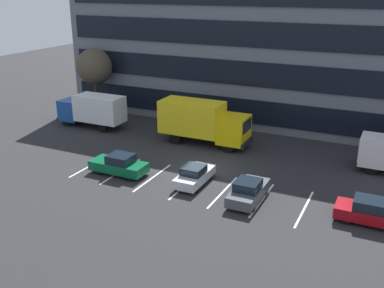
{
  "coord_description": "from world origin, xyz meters",
  "views": [
    {
      "loc": [
        12.96,
        -28.61,
        13.54
      ],
      "look_at": [
        -1.67,
        1.81,
        1.4
      ],
      "focal_mm": 41.83,
      "sensor_mm": 36.0,
      "label": 1
    }
  ],
  "objects_px": {
    "box_truck_yellow_all": "(202,121)",
    "sedan_silver": "(194,175)",
    "sedan_charcoal": "(248,191)",
    "sedan_forest": "(119,165)",
    "bare_tree": "(94,67)",
    "box_truck_blue": "(92,109)",
    "sedan_maroon": "(371,212)"
  },
  "relations": [
    {
      "from": "sedan_forest",
      "to": "box_truck_yellow_all",
      "type": "bearing_deg",
      "value": 72.55
    },
    {
      "from": "sedan_charcoal",
      "to": "bare_tree",
      "type": "xyz_separation_m",
      "value": [
        -21.77,
        12.75,
        4.5
      ]
    },
    {
      "from": "sedan_silver",
      "to": "bare_tree",
      "type": "bearing_deg",
      "value": 145.73
    },
    {
      "from": "sedan_silver",
      "to": "sedan_forest",
      "type": "relative_size",
      "value": 0.91
    },
    {
      "from": "sedan_forest",
      "to": "box_truck_blue",
      "type": "bearing_deg",
      "value": 136.23
    },
    {
      "from": "sedan_charcoal",
      "to": "sedan_silver",
      "type": "bearing_deg",
      "value": 168.75
    },
    {
      "from": "box_truck_yellow_all",
      "to": "sedan_forest",
      "type": "height_order",
      "value": "box_truck_yellow_all"
    },
    {
      "from": "sedan_charcoal",
      "to": "sedan_maroon",
      "type": "relative_size",
      "value": 0.98
    },
    {
      "from": "box_truck_yellow_all",
      "to": "box_truck_blue",
      "type": "bearing_deg",
      "value": -178.79
    },
    {
      "from": "sedan_maroon",
      "to": "bare_tree",
      "type": "height_order",
      "value": "bare_tree"
    },
    {
      "from": "sedan_charcoal",
      "to": "bare_tree",
      "type": "bearing_deg",
      "value": 149.65
    },
    {
      "from": "box_truck_yellow_all",
      "to": "sedan_charcoal",
      "type": "bearing_deg",
      "value": -50.51
    },
    {
      "from": "sedan_charcoal",
      "to": "sedan_silver",
      "type": "xyz_separation_m",
      "value": [
        -4.32,
        0.86,
        -0.04
      ]
    },
    {
      "from": "bare_tree",
      "to": "box_truck_yellow_all",
      "type": "bearing_deg",
      "value": -14.75
    },
    {
      "from": "box_truck_yellow_all",
      "to": "sedan_charcoal",
      "type": "distance_m",
      "value": 11.69
    },
    {
      "from": "box_truck_yellow_all",
      "to": "box_truck_blue",
      "type": "distance_m",
      "value": 11.86
    },
    {
      "from": "sedan_forest",
      "to": "bare_tree",
      "type": "bearing_deg",
      "value": 132.36
    },
    {
      "from": "box_truck_blue",
      "to": "sedan_silver",
      "type": "height_order",
      "value": "box_truck_blue"
    },
    {
      "from": "box_truck_blue",
      "to": "sedan_charcoal",
      "type": "xyz_separation_m",
      "value": [
        19.23,
        -8.71,
        -1.13
      ]
    },
    {
      "from": "box_truck_blue",
      "to": "sedan_charcoal",
      "type": "distance_m",
      "value": 21.14
    },
    {
      "from": "box_truck_blue",
      "to": "sedan_maroon",
      "type": "relative_size",
      "value": 1.65
    },
    {
      "from": "sedan_charcoal",
      "to": "box_truck_yellow_all",
      "type": "bearing_deg",
      "value": 129.49
    },
    {
      "from": "sedan_charcoal",
      "to": "sedan_forest",
      "type": "distance_m",
      "value": 10.18
    },
    {
      "from": "sedan_charcoal",
      "to": "sedan_silver",
      "type": "height_order",
      "value": "sedan_charcoal"
    },
    {
      "from": "sedan_silver",
      "to": "bare_tree",
      "type": "distance_m",
      "value": 21.6
    },
    {
      "from": "sedan_charcoal",
      "to": "sedan_silver",
      "type": "relative_size",
      "value": 1.06
    },
    {
      "from": "box_truck_yellow_all",
      "to": "sedan_silver",
      "type": "bearing_deg",
      "value": -69.32
    },
    {
      "from": "box_truck_yellow_all",
      "to": "sedan_forest",
      "type": "relative_size",
      "value": 1.87
    },
    {
      "from": "box_truck_yellow_all",
      "to": "sedan_charcoal",
      "type": "relative_size",
      "value": 1.95
    },
    {
      "from": "box_truck_blue",
      "to": "bare_tree",
      "type": "distance_m",
      "value": 5.84
    },
    {
      "from": "sedan_charcoal",
      "to": "box_truck_blue",
      "type": "bearing_deg",
      "value": 155.64
    },
    {
      "from": "sedan_silver",
      "to": "bare_tree",
      "type": "xyz_separation_m",
      "value": [
        -17.45,
        11.89,
        4.54
      ]
    }
  ]
}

